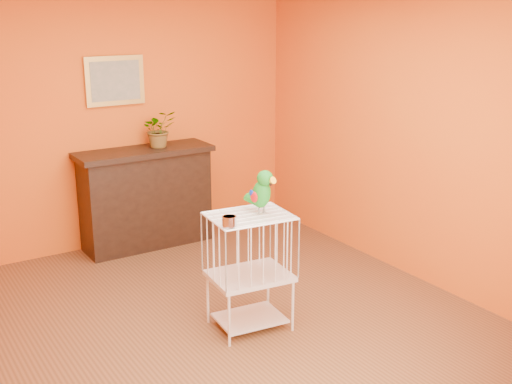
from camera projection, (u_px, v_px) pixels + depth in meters
ground at (226, 323)px, 5.22m from camera, size 4.50×4.50×0.00m
room_shell at (223, 132)px, 4.77m from camera, size 4.50×4.50×4.50m
console_cabinet at (146, 198)px, 6.79m from camera, size 1.42×0.51×1.06m
potted_plant at (156, 132)px, 6.75m from camera, size 0.37×0.41×0.30m
framed_picture at (115, 81)px, 6.52m from camera, size 0.62×0.04×0.50m
birdcage at (250, 270)px, 5.03m from camera, size 0.66×0.53×0.94m
feed_cup at (229, 221)px, 4.64m from camera, size 0.11×0.11×0.07m
parrot at (262, 191)px, 4.91m from camera, size 0.18×0.32×0.35m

